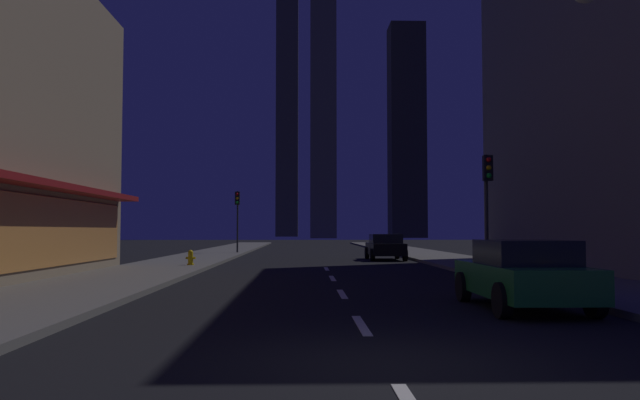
{
  "coord_description": "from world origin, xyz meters",
  "views": [
    {
      "loc": [
        -1.02,
        -7.49,
        1.65
      ],
      "look_at": [
        0.0,
        28.72,
        3.45
      ],
      "focal_mm": 34.35,
      "sensor_mm": 36.0,
      "label": 1
    }
  ],
  "objects_px": {
    "traffic_light_far_left": "(237,208)",
    "car_parked_far": "(385,247)",
    "fire_hydrant_far_left": "(191,258)",
    "traffic_light_near_right": "(487,187)",
    "street_lamp_right": "(626,58)",
    "car_parked_near": "(523,274)"
  },
  "relations": [
    {
      "from": "traffic_light_far_left",
      "to": "car_parked_far",
      "type": "bearing_deg",
      "value": -40.65
    },
    {
      "from": "fire_hydrant_far_left",
      "to": "traffic_light_far_left",
      "type": "distance_m",
      "value": 15.4
    },
    {
      "from": "car_parked_far",
      "to": "traffic_light_near_right",
      "type": "height_order",
      "value": "traffic_light_near_right"
    },
    {
      "from": "fire_hydrant_far_left",
      "to": "street_lamp_right",
      "type": "xyz_separation_m",
      "value": [
        11.28,
        -15.04,
        4.61
      ]
    },
    {
      "from": "car_parked_far",
      "to": "fire_hydrant_far_left",
      "type": "bearing_deg",
      "value": -142.32
    },
    {
      "from": "fire_hydrant_far_left",
      "to": "traffic_light_near_right",
      "type": "bearing_deg",
      "value": -25.62
    },
    {
      "from": "car_parked_near",
      "to": "street_lamp_right",
      "type": "xyz_separation_m",
      "value": [
        1.78,
        -1.0,
        4.33
      ]
    },
    {
      "from": "street_lamp_right",
      "to": "car_parked_near",
      "type": "bearing_deg",
      "value": 150.74
    },
    {
      "from": "car_parked_far",
      "to": "street_lamp_right",
      "type": "relative_size",
      "value": 0.64
    },
    {
      "from": "car_parked_near",
      "to": "fire_hydrant_far_left",
      "type": "distance_m",
      "value": 16.96
    },
    {
      "from": "car_parked_far",
      "to": "street_lamp_right",
      "type": "height_order",
      "value": "street_lamp_right"
    },
    {
      "from": "car_parked_far",
      "to": "traffic_light_far_left",
      "type": "bearing_deg",
      "value": 139.35
    },
    {
      "from": "fire_hydrant_far_left",
      "to": "street_lamp_right",
      "type": "relative_size",
      "value": 0.1
    },
    {
      "from": "car_parked_near",
      "to": "street_lamp_right",
      "type": "distance_m",
      "value": 4.78
    },
    {
      "from": "traffic_light_near_right",
      "to": "traffic_light_far_left",
      "type": "relative_size",
      "value": 1.0
    },
    {
      "from": "traffic_light_near_right",
      "to": "fire_hydrant_far_left",
      "type": "bearing_deg",
      "value": 154.38
    },
    {
      "from": "car_parked_near",
      "to": "car_parked_far",
      "type": "bearing_deg",
      "value": 90.0
    },
    {
      "from": "traffic_light_far_left",
      "to": "street_lamp_right",
      "type": "distance_m",
      "value": 32.15
    },
    {
      "from": "traffic_light_far_left",
      "to": "street_lamp_right",
      "type": "relative_size",
      "value": 0.64
    },
    {
      "from": "car_parked_near",
      "to": "street_lamp_right",
      "type": "relative_size",
      "value": 0.64
    },
    {
      "from": "car_parked_far",
      "to": "fire_hydrant_far_left",
      "type": "xyz_separation_m",
      "value": [
        -9.5,
        -7.34,
        -0.29
      ]
    },
    {
      "from": "car_parked_near",
      "to": "traffic_light_near_right",
      "type": "bearing_deg",
      "value": 77.51
    }
  ]
}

